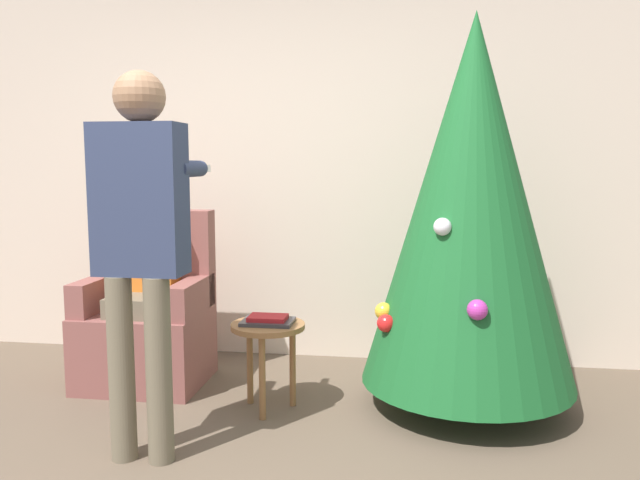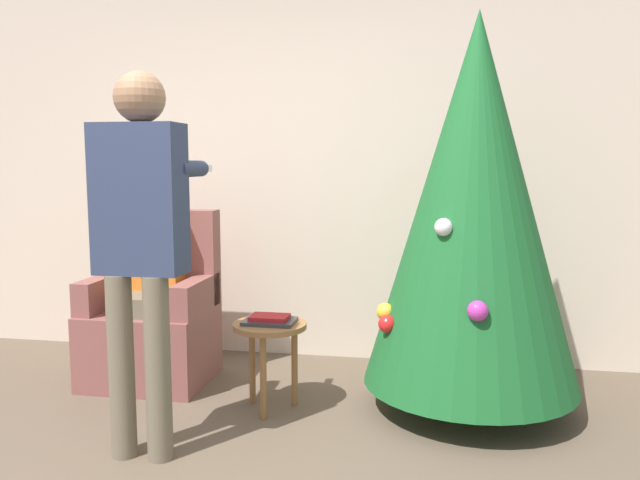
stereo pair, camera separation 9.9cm
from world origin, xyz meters
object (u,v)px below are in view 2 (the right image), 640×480
Objects in this scene: armchair at (153,322)px; person_standing at (140,228)px; christmas_tree at (474,202)px; person_seated at (149,271)px; side_stool at (270,337)px.

person_standing is (0.41, -0.97, 0.71)m from armchair.
christmas_tree is at bearing 27.84° from person_standing.
armchair is 0.60× the size of person_standing.
person_seated reaches higher than side_stool.
christmas_tree is 2.13m from armchair.
person_standing is 1.02m from side_stool.
christmas_tree is 1.35m from side_stool.
person_standing is at bearing -66.90° from armchair.
person_standing reaches higher than side_stool.
armchair is 0.84× the size of person_seated.
person_standing reaches higher than armchair.
person_seated is (0.00, -0.03, 0.33)m from armchair.
side_stool is at bearing -22.10° from armchair.
armchair reaches higher than side_stool.
side_stool is at bearing 54.26° from person_standing.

